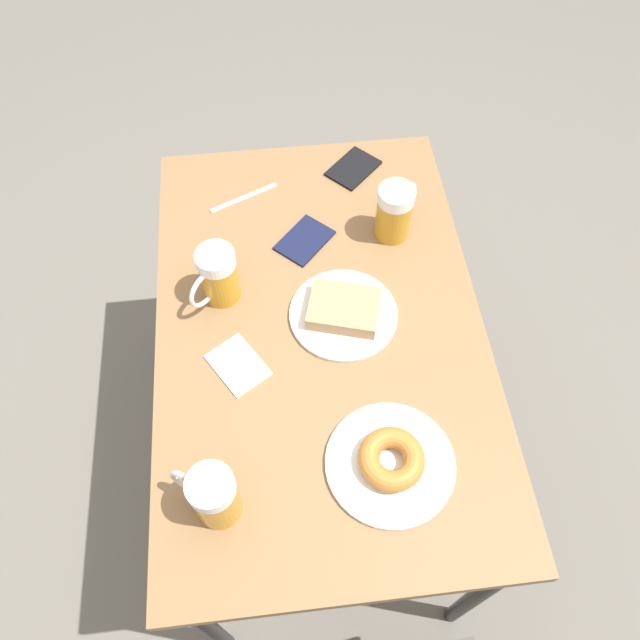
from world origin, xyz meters
name	(u,v)px	position (x,y,z in m)	size (l,w,h in m)	color
ground_plane	(320,452)	(0.00, 0.00, 0.00)	(8.00, 8.00, 0.00)	#666059
table	(320,342)	(0.00, 0.00, 0.70)	(0.69, 1.09, 0.77)	olive
plate_with_cake	(344,311)	(-0.05, -0.02, 0.78)	(0.23, 0.23, 0.05)	white
plate_with_donut	(391,461)	(-0.09, 0.32, 0.78)	(0.24, 0.24, 0.05)	white
beer_mug_left	(218,276)	(0.20, -0.10, 0.84)	(0.10, 0.11, 0.14)	#C68C23
beer_mug_center	(213,495)	(0.22, 0.36, 0.84)	(0.12, 0.09, 0.14)	#C68C23
beer_mug_right	(395,211)	(-0.20, -0.24, 0.84)	(0.11, 0.11, 0.14)	#C68C23
napkin_folded	(238,365)	(0.18, 0.08, 0.77)	(0.14, 0.15, 0.00)	white
fork	(244,198)	(0.14, -0.38, 0.77)	(0.17, 0.08, 0.00)	silver
passport_near_edge	(305,240)	(0.01, -0.23, 0.77)	(0.15, 0.15, 0.01)	#141938
passport_far_edge	(353,168)	(-0.13, -0.45, 0.77)	(0.15, 0.15, 0.01)	black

